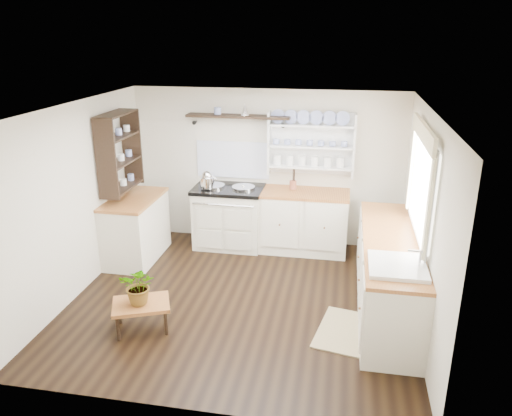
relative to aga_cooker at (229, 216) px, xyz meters
name	(u,v)px	position (x,y,z in m)	size (l,w,h in m)	color
floor	(241,300)	(0.51, -1.57, -0.46)	(4.00, 3.80, 0.01)	black
wall_back	(267,168)	(0.51, 0.33, 0.69)	(4.00, 0.02, 2.30)	beige
wall_right	(423,222)	(2.51, -1.57, 0.69)	(0.02, 3.80, 2.30)	beige
wall_left	(78,200)	(-1.49, -1.57, 0.69)	(0.02, 3.80, 2.30)	beige
ceiling	(239,108)	(0.51, -1.57, 1.84)	(4.00, 3.80, 0.01)	white
window	(421,180)	(2.46, -1.42, 1.10)	(0.08, 1.55, 1.22)	white
aga_cooker	(229,216)	(0.00, 0.00, 0.00)	(1.02, 0.71, 0.94)	beige
back_cabinets	(304,221)	(1.11, 0.03, 0.00)	(1.27, 0.63, 0.90)	#EFE6CE
right_cabinets	(388,273)	(2.21, -1.47, 0.00)	(0.62, 2.43, 0.90)	#EFE6CE
belfast_sink	(396,277)	(2.21, -2.22, 0.34)	(0.55, 0.60, 0.45)	white
left_cabinets	(136,228)	(-1.19, -0.67, 0.00)	(0.62, 1.13, 0.90)	#EFE6CE
plate_rack	(311,143)	(1.16, 0.29, 1.09)	(1.20, 0.22, 0.90)	white
high_shelf	(238,117)	(0.11, 0.21, 1.45)	(1.50, 0.29, 0.16)	black
left_shelving	(119,151)	(-1.33, -0.67, 1.09)	(0.28, 0.80, 1.05)	black
kettle	(207,180)	(-0.28, -0.12, 0.59)	(0.20, 0.20, 0.24)	silver
utensil_crock	(293,185)	(0.93, 0.11, 0.50)	(0.10, 0.10, 0.12)	brown
center_table	(141,306)	(-0.41, -2.38, -0.18)	(0.71, 0.62, 0.32)	brown
potted_plant	(139,285)	(-0.41, -2.38, 0.07)	(0.38, 0.33, 0.42)	#3F7233
floor_rug	(345,331)	(1.76, -2.03, -0.46)	(0.55, 0.85, 0.02)	olive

